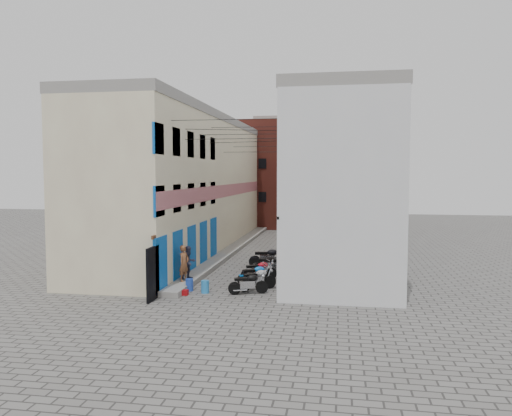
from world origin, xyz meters
The scene contains 21 objects.
ground centered at (0.00, 0.00, 0.00)m, with size 90.00×90.00×0.00m, color #5F5C59.
plinth centered at (-2.05, 13.00, 0.12)m, with size 0.90×26.00×0.25m, color gray.
building_left centered at (-4.98, 12.95, 4.50)m, with size 5.10×27.00×9.00m.
building_right centered at (5.00, 13.00, 4.51)m, with size 5.94×26.00×9.00m.
building_far_brick_left centered at (-2.00, 28.00, 5.00)m, with size 6.00×6.00×10.00m, color maroon.
building_far_brick_right centered at (3.00, 30.00, 4.00)m, with size 5.00×6.00×8.00m, color maroon.
building_far_concrete centered at (0.00, 34.00, 5.50)m, with size 8.00×5.00×11.00m, color gray.
far_shopfront centered at (0.00, 25.20, 1.20)m, with size 2.00×0.30×2.40m, color black.
overhead_wires centered at (0.00, 7.64, 7.12)m, with size 5.80×13.02×1.32m.
motorcycle_a centered at (1.11, 1.27, 0.50)m, with size 0.55×1.74×1.01m, color black, non-canonical shape.
motorcycle_b centered at (1.38, 2.06, 0.54)m, with size 0.59×1.86×1.07m, color #B9B8BE, non-canonical shape.
motorcycle_c centered at (1.12, 3.11, 0.51)m, with size 0.56×1.77×1.03m, color blue, non-canonical shape.
motorcycle_d centered at (1.12, 4.10, 0.52)m, with size 0.57×1.81×1.05m, color #B20C1B, non-canonical shape.
motorcycle_e centered at (1.61, 5.33, 0.59)m, with size 0.64×2.03×1.17m, color black, non-canonical shape.
motorcycle_f centered at (1.80, 6.25, 0.53)m, with size 0.58×1.85×1.07m, color silver, non-canonical shape.
motorcycle_g centered at (1.11, 7.26, 0.62)m, with size 0.67×2.13×1.24m, color black, non-canonical shape.
person_a centered at (-2.03, 2.18, 1.07)m, with size 0.60×0.39×1.64m, color brown.
person_b centered at (-1.97, 2.71, 1.02)m, with size 0.75×0.58×1.54m, color #31334A.
water_jug_near centered at (-0.76, 1.15, 0.27)m, with size 0.35×0.35×0.54m, color #2A85D2.
water_jug_far centered at (-1.55, 1.42, 0.26)m, with size 0.34×0.34×0.53m, color blue.
red_crate centered at (-1.55, 0.63, 0.11)m, with size 0.36×0.27×0.23m, color #980A0F.
Camera 1 is at (4.97, -19.40, 5.19)m, focal length 35.00 mm.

